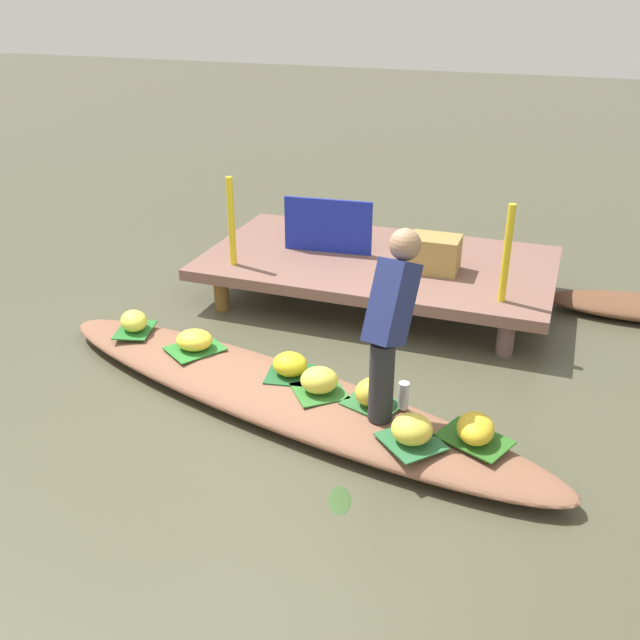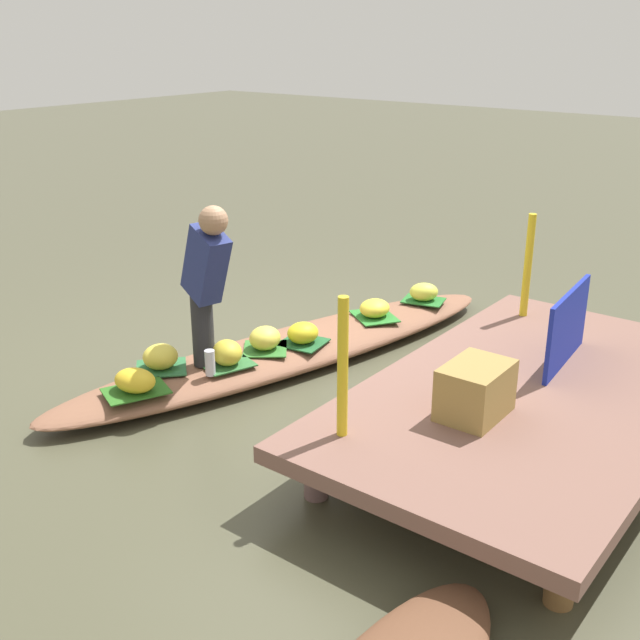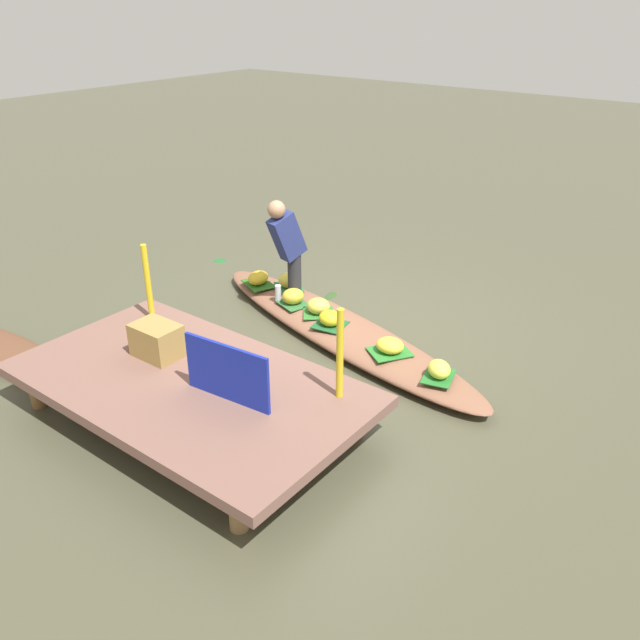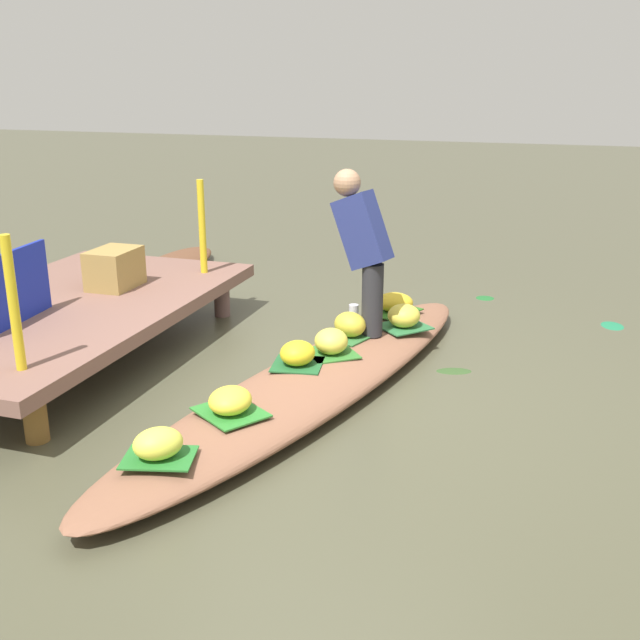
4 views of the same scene
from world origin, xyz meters
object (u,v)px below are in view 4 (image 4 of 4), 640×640
at_px(moored_boat, 170,267).
at_px(banana_bunch_5, 230,400).
at_px(banana_bunch_1, 395,302).
at_px(banana_bunch_4, 158,443).
at_px(banana_bunch_0, 350,324).
at_px(vendor_boat, 315,382).
at_px(market_banner, 13,288).
at_px(banana_bunch_6, 404,316).
at_px(banana_bunch_3, 331,341).
at_px(vendor_person, 363,243).
at_px(banana_bunch_2, 297,353).
at_px(produce_crate, 115,268).
at_px(water_bottle, 354,316).

bearing_deg(moored_boat, banana_bunch_5, -150.12).
distance_m(banana_bunch_1, banana_bunch_4, 2.89).
height_order(banana_bunch_0, banana_bunch_1, banana_bunch_0).
bearing_deg(banana_bunch_0, vendor_boat, 176.06).
bearing_deg(market_banner, banana_bunch_1, -57.83).
height_order(banana_bunch_4, banana_bunch_6, banana_bunch_6).
distance_m(banana_bunch_1, banana_bunch_3, 1.12).
distance_m(banana_bunch_3, banana_bunch_6, 0.82).
height_order(banana_bunch_1, vendor_person, vendor_person).
bearing_deg(moored_boat, banana_bunch_1, -117.28).
bearing_deg(banana_bunch_0, banana_bunch_2, 165.20).
bearing_deg(banana_bunch_5, vendor_boat, -16.58).
xyz_separation_m(banana_bunch_5, vendor_person, (1.62, -0.35, 0.62)).
xyz_separation_m(banana_bunch_6, market_banner, (-1.41, 2.45, 0.38)).
height_order(banana_bunch_3, banana_bunch_4, banana_bunch_3).
bearing_deg(vendor_boat, moored_boat, 58.15).
xyz_separation_m(banana_bunch_4, banana_bunch_5, (0.62, -0.12, -0.01)).
relative_size(banana_bunch_1, produce_crate, 0.69).
bearing_deg(water_bottle, banana_bunch_5, 171.26).
bearing_deg(vendor_person, banana_bunch_2, 163.29).
bearing_deg(water_bottle, banana_bunch_3, -179.70).
distance_m(moored_boat, market_banner, 3.05).
height_order(banana_bunch_3, produce_crate, produce_crate).
height_order(banana_bunch_5, market_banner, market_banner).
relative_size(banana_bunch_5, vendor_person, 0.23).
bearing_deg(banana_bunch_5, banana_bunch_6, -18.71).
bearing_deg(banana_bunch_1, banana_bunch_5, 168.00).
bearing_deg(market_banner, vendor_boat, -85.25).
bearing_deg(banana_bunch_5, banana_bunch_4, 168.98).
xyz_separation_m(moored_boat, vendor_person, (-1.78, -2.62, 0.81)).
relative_size(moored_boat, banana_bunch_3, 7.23).
relative_size(vendor_boat, banana_bunch_2, 16.59).
relative_size(moored_boat, water_bottle, 9.92).
bearing_deg(vendor_person, banana_bunch_1, -11.59).
relative_size(vendor_boat, banana_bunch_3, 16.26).
bearing_deg(banana_bunch_2, market_banner, 101.45).
xyz_separation_m(banana_bunch_4, produce_crate, (2.10, 1.57, 0.29)).
bearing_deg(banana_bunch_2, banana_bunch_0, -14.80).
xyz_separation_m(banana_bunch_2, water_bottle, (0.87, -0.15, 0.01)).
distance_m(banana_bunch_3, water_bottle, 0.59).
bearing_deg(banana_bunch_0, banana_bunch_6, -44.19).
distance_m(vendor_boat, banana_bunch_1, 1.43).
relative_size(banana_bunch_5, banana_bunch_6, 1.10).
height_order(banana_bunch_0, produce_crate, produce_crate).
relative_size(banana_bunch_0, produce_crate, 0.58).
bearing_deg(market_banner, banana_bunch_2, -84.01).
relative_size(banana_bunch_1, banana_bunch_3, 1.16).
xyz_separation_m(banana_bunch_2, produce_crate, (0.65, 1.81, 0.29)).
height_order(moored_boat, banana_bunch_3, banana_bunch_3).
bearing_deg(produce_crate, banana_bunch_3, -100.77).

